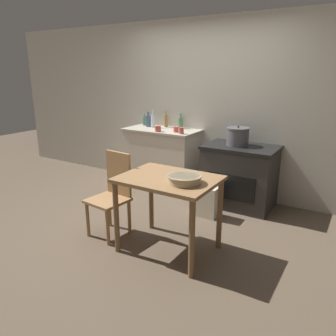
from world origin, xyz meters
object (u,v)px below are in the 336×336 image
Objects in this scene: bottle_mid_left at (148,121)px; cup_right at (181,131)px; stock_pot at (238,136)px; cup_mid_right at (158,129)px; mixing_bowl_large at (184,179)px; work_table at (169,190)px; bottle_left at (153,121)px; stove at (239,176)px; chair at (113,193)px; bottle_far_left at (144,121)px; bottle_center_left at (166,121)px; bottle_center at (180,123)px; flour_sack at (207,201)px; cup_center_right at (176,129)px.

cup_right is at bearing -19.81° from bottle_mid_left.
stock_pot reaches higher than cup_mid_right.
cup_right is (-0.84, 1.44, 0.16)m from mixing_bowl_large.
cup_mid_right is (-1.01, 1.35, 0.33)m from work_table.
bottle_mid_left is 0.48m from cup_mid_right.
stock_pot reaches higher than work_table.
stock_pot is 1.43m from bottle_left.
stove is 1.02× the size of chair.
bottle_far_left is 0.73× the size of bottle_center_left.
stove is 4.25× the size of bottle_center.
bottle_center is at bearing 120.62° from mixing_bowl_large.
cup_mid_right is at bearing -171.32° from stove.
bottle_center reaches higher than flour_sack.
stock_pot is at bearing -7.05° from bottle_far_left.
stock_pot is at bearing 66.05° from chair.
bottle_mid_left is 0.95× the size of bottle_center_left.
mixing_bowl_large is at bearing -53.67° from bottle_center_left.
chair is 10.83× the size of cup_mid_right.
bottle_mid_left is 0.81m from cup_right.
cup_mid_right is (0.38, -0.30, -0.05)m from bottle_mid_left.
chair is 3.47× the size of bottle_left.
bottle_center is (-1.09, 1.84, 0.20)m from mixing_bowl_large.
chair is 3.09× the size of stock_pot.
bottle_center_left reaches higher than stove.
chair reaches higher than flour_sack.
bottle_left is 0.55m from cup_center_right.
bottle_mid_left is 2.99× the size of cup_center_right.
stock_pot is (0.16, 0.55, 0.77)m from flour_sack.
stove is at bearing 68.31° from flour_sack.
bottle_center is 0.48m from cup_right.
chair is 1.88m from bottle_center.
flour_sack is 1.22× the size of mixing_bowl_large.
bottle_far_left is at bearing 157.98° from cup_right.
bottle_far_left is 2.09× the size of cup_mid_right.
cup_mid_right is (0.12, -0.42, -0.05)m from bottle_center_left.
cup_center_right is at bearing -175.04° from stove.
stock_pot reaches higher than cup_right.
stock_pot reaches higher than chair.
work_table is 2.13m from bottle_center_left.
bottle_left is at bearing -25.11° from bottle_far_left.
bottle_mid_left is at bearing 175.97° from stove.
bottle_center reaches higher than chair.
stove is at bearing -4.03° from bottle_mid_left.
stove is at bearing 82.46° from work_table.
work_table is at bearing -49.86° from bottle_mid_left.
bottle_left is at bearing 152.96° from flour_sack.
bottle_center reaches higher than mixing_bowl_large.
chair is 4.16× the size of bottle_center.
cup_mid_right is 0.38m from cup_right.
bottle_center_left is at bearing 170.18° from stove.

